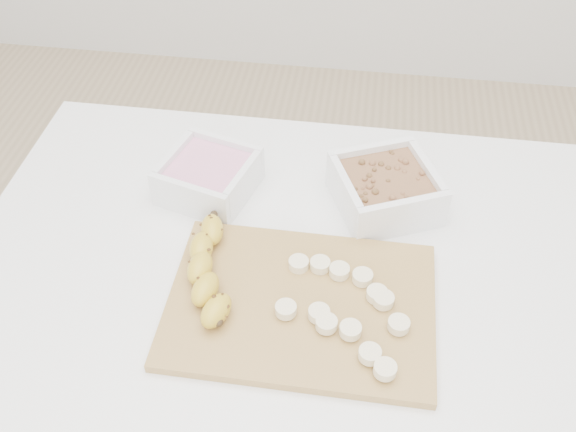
# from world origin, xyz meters

# --- Properties ---
(table) EXTENTS (1.00, 0.70, 0.75)m
(table) POSITION_xyz_m (0.00, 0.00, 0.65)
(table) COLOR white
(table) RESTS_ON ground
(bowl_yogurt) EXTENTS (0.17, 0.17, 0.07)m
(bowl_yogurt) POSITION_xyz_m (-0.15, 0.13, 0.78)
(bowl_yogurt) COLOR white
(bowl_yogurt) RESTS_ON table
(bowl_granola) EXTENTS (0.20, 0.20, 0.07)m
(bowl_granola) POSITION_xyz_m (0.15, 0.14, 0.79)
(bowl_granola) COLOR white
(bowl_granola) RESTS_ON table
(cutting_board) EXTENTS (0.38, 0.27, 0.01)m
(cutting_board) POSITION_xyz_m (0.04, -0.09, 0.76)
(cutting_board) COLOR #AC894D
(cutting_board) RESTS_ON table
(banana) EXTENTS (0.07, 0.21, 0.03)m
(banana) POSITION_xyz_m (-0.10, -0.07, 0.78)
(banana) COLOR gold
(banana) RESTS_ON cutting_board
(banana_slices) EXTENTS (0.19, 0.20, 0.02)m
(banana_slices) POSITION_xyz_m (0.10, -0.10, 0.77)
(banana_slices) COLOR #F7E7B9
(banana_slices) RESTS_ON cutting_board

